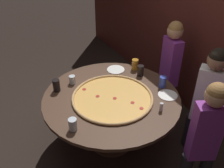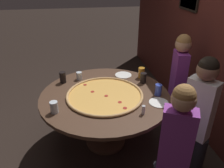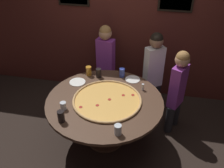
{
  "view_description": "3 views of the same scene",
  "coord_description": "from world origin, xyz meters",
  "px_view_note": "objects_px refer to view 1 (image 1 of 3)",
  "views": [
    {
      "loc": [
        1.98,
        -1.1,
        2.44
      ],
      "look_at": [
        -0.01,
        0.02,
        0.89
      ],
      "focal_mm": 40.0,
      "sensor_mm": 36.0,
      "label": 1
    },
    {
      "loc": [
        2.25,
        -0.31,
        2.06
      ],
      "look_at": [
        -0.04,
        0.09,
        0.85
      ],
      "focal_mm": 35.0,
      "sensor_mm": 36.0,
      "label": 2
    },
    {
      "loc": [
        0.62,
        -2.54,
        2.75
      ],
      "look_at": [
        0.08,
        0.08,
        0.96
      ],
      "focal_mm": 40.0,
      "sensor_mm": 36.0,
      "label": 3
    }
  ],
  "objects_px": {
    "white_plate_far_back": "(116,70)",
    "condiment_shaker": "(161,107)",
    "dining_table": "(111,105)",
    "drink_cup_near_left": "(163,82)",
    "giant_pizza": "(112,97)",
    "white_plate_beside_cup": "(168,95)",
    "drink_cup_far_left": "(73,124)",
    "drink_cup_centre_back": "(135,65)",
    "diner_side_left": "(205,134)",
    "drink_cup_beside_pizza": "(56,85)",
    "drink_cup_far_right": "(140,71)",
    "drink_cup_by_shaker": "(72,80)",
    "diner_side_right": "(170,63)",
    "diner_centre_back": "(208,98)"
  },
  "relations": [
    {
      "from": "drink_cup_near_left",
      "to": "drink_cup_far_right",
      "type": "relative_size",
      "value": 1.0
    },
    {
      "from": "dining_table",
      "to": "diner_side_right",
      "type": "bearing_deg",
      "value": 101.83
    },
    {
      "from": "condiment_shaker",
      "to": "white_plate_far_back",
      "type": "bearing_deg",
      "value": 179.83
    },
    {
      "from": "drink_cup_far_left",
      "to": "white_plate_far_back",
      "type": "height_order",
      "value": "drink_cup_far_left"
    },
    {
      "from": "drink_cup_far_left",
      "to": "white_plate_far_back",
      "type": "distance_m",
      "value": 1.19
    },
    {
      "from": "drink_cup_beside_pizza",
      "to": "drink_cup_centre_back",
      "type": "height_order",
      "value": "drink_cup_beside_pizza"
    },
    {
      "from": "drink_cup_near_left",
      "to": "condiment_shaker",
      "type": "distance_m",
      "value": 0.45
    },
    {
      "from": "giant_pizza",
      "to": "diner_side_left",
      "type": "xyz_separation_m",
      "value": [
        0.91,
        0.48,
        -0.01
      ]
    },
    {
      "from": "diner_centre_back",
      "to": "diner_side_right",
      "type": "distance_m",
      "value": 0.82
    },
    {
      "from": "drink_cup_beside_pizza",
      "to": "drink_cup_far_right",
      "type": "height_order",
      "value": "drink_cup_beside_pizza"
    },
    {
      "from": "white_plate_beside_cup",
      "to": "drink_cup_beside_pizza",
      "type": "bearing_deg",
      "value": -123.41
    },
    {
      "from": "giant_pizza",
      "to": "white_plate_far_back",
      "type": "bearing_deg",
      "value": 146.67
    },
    {
      "from": "drink_cup_centre_back",
      "to": "diner_side_left",
      "type": "relative_size",
      "value": 0.11
    },
    {
      "from": "drink_cup_by_shaker",
      "to": "diner_centre_back",
      "type": "distance_m",
      "value": 1.57
    },
    {
      "from": "drink_cup_far_left",
      "to": "drink_cup_near_left",
      "type": "xyz_separation_m",
      "value": [
        -0.16,
        1.19,
        0.01
      ]
    },
    {
      "from": "drink_cup_far_left",
      "to": "condiment_shaker",
      "type": "distance_m",
      "value": 0.93
    },
    {
      "from": "drink_cup_far_left",
      "to": "diner_side_left",
      "type": "xyz_separation_m",
      "value": [
        0.67,
        1.05,
        -0.06
      ]
    },
    {
      "from": "giant_pizza",
      "to": "drink_cup_near_left",
      "type": "bearing_deg",
      "value": 81.75
    },
    {
      "from": "dining_table",
      "to": "white_plate_beside_cup",
      "type": "height_order",
      "value": "white_plate_beside_cup"
    },
    {
      "from": "giant_pizza",
      "to": "condiment_shaker",
      "type": "xyz_separation_m",
      "value": [
        0.43,
        0.34,
        0.04
      ]
    },
    {
      "from": "diner_side_right",
      "to": "drink_cup_by_shaker",
      "type": "bearing_deg",
      "value": 91.31
    },
    {
      "from": "giant_pizza",
      "to": "white_plate_far_back",
      "type": "distance_m",
      "value": 0.62
    },
    {
      "from": "giant_pizza",
      "to": "drink_cup_far_left",
      "type": "height_order",
      "value": "drink_cup_far_left"
    },
    {
      "from": "drink_cup_by_shaker",
      "to": "white_plate_far_back",
      "type": "bearing_deg",
      "value": 91.94
    },
    {
      "from": "drink_cup_beside_pizza",
      "to": "giant_pizza",
      "type": "bearing_deg",
      "value": 48.02
    },
    {
      "from": "drink_cup_centre_back",
      "to": "diner_side_left",
      "type": "height_order",
      "value": "diner_side_left"
    },
    {
      "from": "drink_cup_far_left",
      "to": "condiment_shaker",
      "type": "bearing_deg",
      "value": 78.35
    },
    {
      "from": "drink_cup_by_shaker",
      "to": "condiment_shaker",
      "type": "xyz_separation_m",
      "value": [
        0.93,
        0.62,
        -0.0
      ]
    },
    {
      "from": "dining_table",
      "to": "drink_cup_near_left",
      "type": "distance_m",
      "value": 0.67
    },
    {
      "from": "condiment_shaker",
      "to": "diner_side_left",
      "type": "xyz_separation_m",
      "value": [
        0.48,
        0.14,
        -0.04
      ]
    },
    {
      "from": "white_plate_beside_cup",
      "to": "condiment_shaker",
      "type": "relative_size",
      "value": 2.28
    },
    {
      "from": "drink_cup_centre_back",
      "to": "white_plate_far_back",
      "type": "relative_size",
      "value": 0.61
    },
    {
      "from": "drink_cup_by_shaker",
      "to": "diner_side_right",
      "type": "distance_m",
      "value": 1.35
    },
    {
      "from": "white_plate_far_back",
      "to": "condiment_shaker",
      "type": "distance_m",
      "value": 0.95
    },
    {
      "from": "drink_cup_centre_back",
      "to": "white_plate_far_back",
      "type": "distance_m",
      "value": 0.26
    },
    {
      "from": "drink_cup_centre_back",
      "to": "diner_side_left",
      "type": "xyz_separation_m",
      "value": [
        1.32,
        -0.09,
        -0.07
      ]
    },
    {
      "from": "white_plate_beside_cup",
      "to": "condiment_shaker",
      "type": "bearing_deg",
      "value": -53.99
    },
    {
      "from": "giant_pizza",
      "to": "diner_centre_back",
      "type": "xyz_separation_m",
      "value": [
        0.55,
        0.89,
        0.03
      ]
    },
    {
      "from": "drink_cup_beside_pizza",
      "to": "drink_cup_near_left",
      "type": "bearing_deg",
      "value": 64.5
    },
    {
      "from": "dining_table",
      "to": "white_plate_beside_cup",
      "type": "distance_m",
      "value": 0.66
    },
    {
      "from": "condiment_shaker",
      "to": "diner_centre_back",
      "type": "xyz_separation_m",
      "value": [
        0.11,
        0.55,
        -0.01
      ]
    },
    {
      "from": "drink_cup_far_left",
      "to": "diner_side_right",
      "type": "distance_m",
      "value": 1.69
    },
    {
      "from": "drink_cup_centre_back",
      "to": "diner_centre_back",
      "type": "height_order",
      "value": "diner_centre_back"
    },
    {
      "from": "giant_pizza",
      "to": "drink_cup_near_left",
      "type": "xyz_separation_m",
      "value": [
        0.09,
        0.63,
        0.06
      ]
    },
    {
      "from": "giant_pizza",
      "to": "white_plate_beside_cup",
      "type": "height_order",
      "value": "giant_pizza"
    },
    {
      "from": "drink_cup_by_shaker",
      "to": "white_plate_beside_cup",
      "type": "bearing_deg",
      "value": 48.27
    },
    {
      "from": "white_plate_beside_cup",
      "to": "diner_side_right",
      "type": "height_order",
      "value": "diner_side_right"
    },
    {
      "from": "drink_cup_beside_pizza",
      "to": "drink_cup_by_shaker",
      "type": "bearing_deg",
      "value": 104.55
    },
    {
      "from": "drink_cup_far_right",
      "to": "condiment_shaker",
      "type": "relative_size",
      "value": 1.42
    },
    {
      "from": "dining_table",
      "to": "giant_pizza",
      "type": "distance_m",
      "value": 0.15
    }
  ]
}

